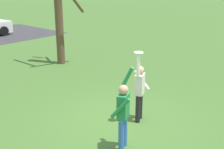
{
  "coord_description": "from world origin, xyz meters",
  "views": [
    {
      "loc": [
        -6.17,
        -4.95,
        4.06
      ],
      "look_at": [
        -0.38,
        0.07,
        1.51
      ],
      "focal_mm": 48.27,
      "sensor_mm": 36.0,
      "label": 1
    }
  ],
  "objects": [
    {
      "name": "ground_plane",
      "position": [
        0.0,
        0.0,
        0.0
      ],
      "size": [
        120.0,
        120.0,
        0.0
      ],
      "primitive_type": "plane",
      "color": "#426B2D"
    },
    {
      "name": "bare_tree_tall",
      "position": [
        2.78,
        5.99,
        2.63
      ],
      "size": [
        1.7,
        1.71,
        5.71
      ],
      "color": "brown",
      "rests_on": "ground_plane"
    },
    {
      "name": "person_catcher",
      "position": [
        0.36,
        -0.33,
        0.98
      ],
      "size": [
        0.58,
        0.49,
        2.08
      ],
      "rotation": [
        0.0,
        0.0,
        -2.76
      ],
      "color": "black",
      "rests_on": "ground_plane"
    },
    {
      "name": "frisbee_disc",
      "position": [
        0.15,
        -0.41,
        2.09
      ],
      "size": [
        0.25,
        0.25,
        0.02
      ],
      "primitive_type": "cylinder",
      "color": "white",
      "rests_on": "person_catcher"
    },
    {
      "name": "person_defender",
      "position": [
        -1.11,
        -0.91,
        0.98
      ],
      "size": [
        0.63,
        0.57,
        2.04
      ],
      "rotation": [
        0.0,
        0.0,
        0.38
      ],
      "color": "#3366B7",
      "rests_on": "ground_plane"
    }
  ]
}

